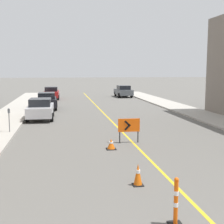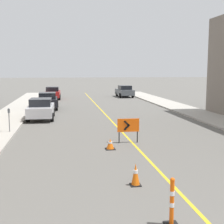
# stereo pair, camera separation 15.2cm
# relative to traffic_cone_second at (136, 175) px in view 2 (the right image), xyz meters

# --- Properties ---
(lane_stripe) EXTENTS (0.12, 49.57, 0.01)m
(lane_stripe) POSITION_rel_traffic_cone_second_xyz_m (1.19, 16.13, -0.36)
(lane_stripe) COLOR gold
(lane_stripe) RESTS_ON ground_plane
(sidewalk_left) EXTENTS (2.86, 49.57, 0.13)m
(sidewalk_left) POSITION_rel_traffic_cone_second_xyz_m (-6.51, 16.13, -0.30)
(sidewalk_left) COLOR #ADA89E
(sidewalk_left) RESTS_ON ground_plane
(sidewalk_right) EXTENTS (2.86, 49.57, 0.13)m
(sidewalk_right) POSITION_rel_traffic_cone_second_xyz_m (8.89, 16.13, -0.30)
(sidewalk_right) COLOR #ADA89E
(sidewalk_right) RESTS_ON ground_plane
(traffic_cone_second) EXTENTS (0.34, 0.34, 0.73)m
(traffic_cone_second) POSITION_rel_traffic_cone_second_xyz_m (0.00, 0.00, 0.00)
(traffic_cone_second) COLOR black
(traffic_cone_second) RESTS_ON ground_plane
(traffic_cone_third) EXTENTS (0.46, 0.46, 0.50)m
(traffic_cone_third) POSITION_rel_traffic_cone_second_xyz_m (-0.12, 4.72, -0.12)
(traffic_cone_third) COLOR black
(traffic_cone_third) RESTS_ON ground_plane
(delineator_post_front) EXTENTS (0.33, 0.33, 1.19)m
(delineator_post_front) POSITION_rel_traffic_cone_second_xyz_m (0.26, -2.69, 0.15)
(delineator_post_front) COLOR black
(delineator_post_front) RESTS_ON ground_plane
(arrow_barricade_primary) EXTENTS (1.12, 0.09, 1.26)m
(arrow_barricade_primary) POSITION_rel_traffic_cone_second_xyz_m (0.98, 5.86, 0.51)
(arrow_barricade_primary) COLOR #EF560C
(arrow_barricade_primary) RESTS_ON ground_plane
(parked_car_curb_near) EXTENTS (1.94, 4.33, 1.59)m
(parked_car_curb_near) POSITION_rel_traffic_cone_second_xyz_m (-3.96, 14.45, 0.44)
(parked_car_curb_near) COLOR #B7B7BC
(parked_car_curb_near) RESTS_ON ground_plane
(parked_car_curb_mid) EXTENTS (1.94, 4.34, 1.59)m
(parked_car_curb_mid) POSITION_rel_traffic_cone_second_xyz_m (-3.76, 20.64, 0.44)
(parked_car_curb_mid) COLOR black
(parked_car_curb_mid) RESTS_ON ground_plane
(parked_car_curb_far) EXTENTS (1.94, 4.34, 1.59)m
(parked_car_curb_far) POSITION_rel_traffic_cone_second_xyz_m (-3.60, 30.66, 0.44)
(parked_car_curb_far) COLOR maroon
(parked_car_curb_far) RESTS_ON ground_plane
(parked_car_opposite_side) EXTENTS (1.99, 4.37, 1.59)m
(parked_car_opposite_side) POSITION_rel_traffic_cone_second_xyz_m (6.06, 32.52, 0.44)
(parked_car_opposite_side) COLOR #474C51
(parked_car_opposite_side) RESTS_ON ground_plane
(parking_meter_near_curb) EXTENTS (0.12, 0.11, 1.39)m
(parking_meter_near_curb) POSITION_rel_traffic_cone_second_xyz_m (-5.43, 9.19, 0.74)
(parking_meter_near_curb) COLOR #4C4C51
(parking_meter_near_curb) RESTS_ON sidewalk_left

